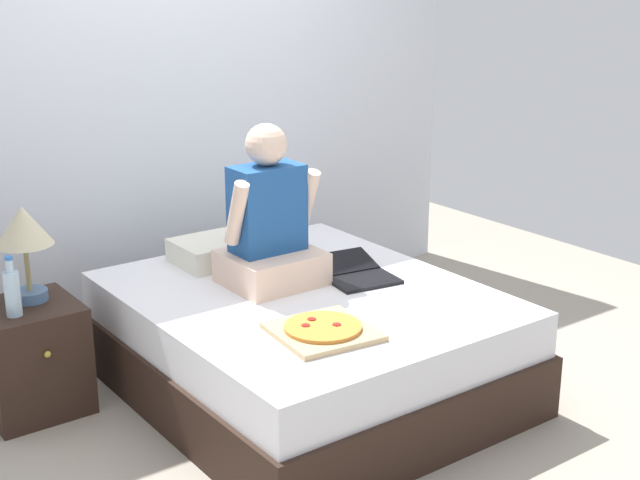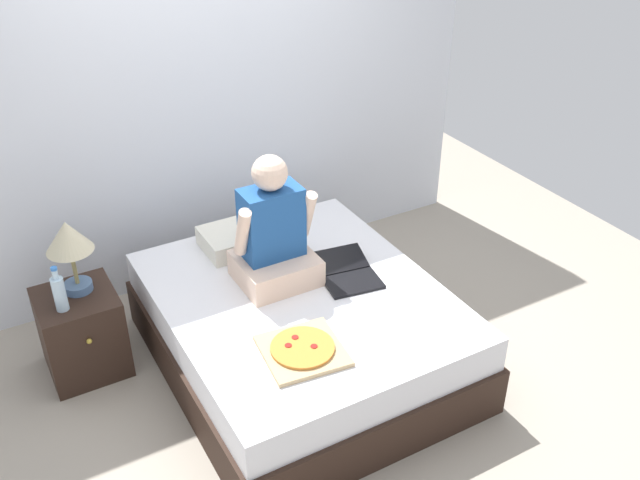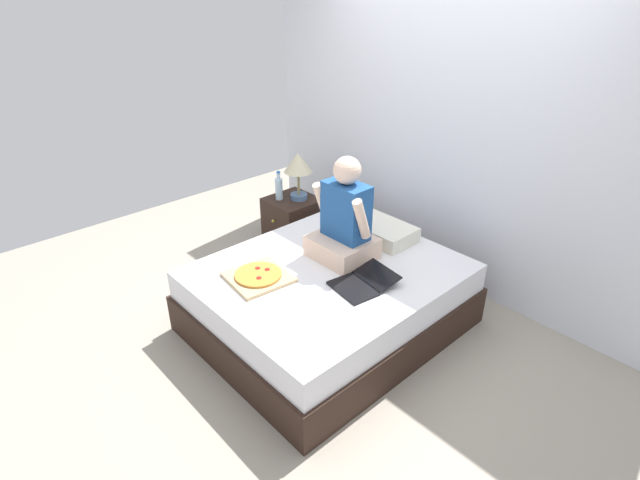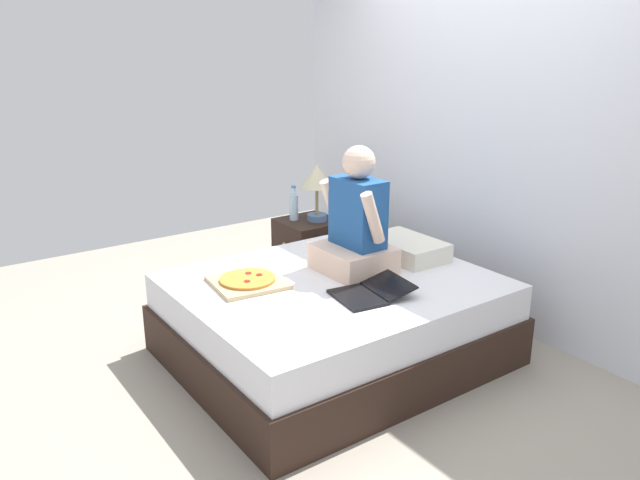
{
  "view_description": "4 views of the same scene",
  "coord_description": "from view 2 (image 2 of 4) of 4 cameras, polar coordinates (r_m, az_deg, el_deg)",
  "views": [
    {
      "loc": [
        -2.3,
        -3.23,
        2.01
      ],
      "look_at": [
        -0.09,
        -0.24,
        0.85
      ],
      "focal_mm": 50.0,
      "sensor_mm": 36.0,
      "label": 1
    },
    {
      "loc": [
        -1.53,
        -2.93,
        2.89
      ],
      "look_at": [
        0.15,
        0.04,
        0.8
      ],
      "focal_mm": 40.0,
      "sensor_mm": 36.0,
      "label": 2
    },
    {
      "loc": [
        2.23,
        -2.13,
        2.41
      ],
      "look_at": [
        0.01,
        -0.1,
        0.79
      ],
      "focal_mm": 28.0,
      "sensor_mm": 36.0,
      "label": 3
    },
    {
      "loc": [
        2.8,
        -2.09,
        1.89
      ],
      "look_at": [
        0.14,
        -0.2,
        0.84
      ],
      "focal_mm": 35.0,
      "sensor_mm": 36.0,
      "label": 4
    }
  ],
  "objects": [
    {
      "name": "person_seated",
      "position": [
        4.05,
        -3.75,
        0.29
      ],
      "size": [
        0.47,
        0.4,
        0.78
      ],
      "color": "beige",
      "rests_on": "bed"
    },
    {
      "name": "pizza_box",
      "position": [
        3.65,
        -1.41,
        -8.77
      ],
      "size": [
        0.44,
        0.44,
        0.05
      ],
      "color": "tan",
      "rests_on": "bed"
    },
    {
      "name": "laptop",
      "position": [
        4.19,
        2.3,
        -2.81
      ],
      "size": [
        0.37,
        0.46,
        0.07
      ],
      "color": "black",
      "rests_on": "bed"
    },
    {
      "name": "lamp_on_left_nightstand",
      "position": [
        4.14,
        -19.47,
        -0.11
      ],
      "size": [
        0.26,
        0.26,
        0.45
      ],
      "color": "#4C6B93",
      "rests_on": "nightstand_left"
    },
    {
      "name": "ground_plane",
      "position": [
        4.39,
        -1.45,
        -9.71
      ],
      "size": [
        5.91,
        5.91,
        0.0
      ],
      "primitive_type": "plane",
      "color": "#9E9384"
    },
    {
      "name": "nightstand_left",
      "position": [
        4.41,
        -18.5,
        -7.04
      ],
      "size": [
        0.44,
        0.47,
        0.52
      ],
      "color": "black",
      "rests_on": "ground"
    },
    {
      "name": "wall_back",
      "position": [
        4.77,
        -9.09,
        10.98
      ],
      "size": [
        3.91,
        0.12,
        2.5
      ],
      "primitive_type": "cube",
      "color": "silver",
      "rests_on": "ground"
    },
    {
      "name": "water_bottle",
      "position": [
        4.12,
        -20.13,
        -3.98
      ],
      "size": [
        0.07,
        0.07,
        0.28
      ],
      "color": "silver",
      "rests_on": "nightstand_left"
    },
    {
      "name": "bed",
      "position": [
        4.23,
        -1.49,
        -7.14
      ],
      "size": [
        1.55,
        1.84,
        0.51
      ],
      "color": "black",
      "rests_on": "ground"
    },
    {
      "name": "pillow",
      "position": [
        4.5,
        -6.09,
        0.29
      ],
      "size": [
        0.52,
        0.34,
        0.12
      ],
      "primitive_type": "cube",
      "color": "silver",
      "rests_on": "bed"
    }
  ]
}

